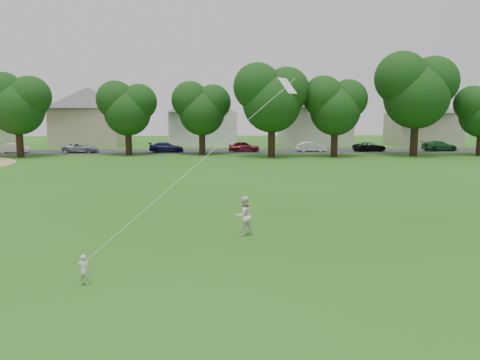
{
  "coord_description": "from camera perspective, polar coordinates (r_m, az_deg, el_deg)",
  "views": [
    {
      "loc": [
        1.42,
        -15.01,
        4.79
      ],
      "look_at": [
        2.39,
        2.0,
        2.3
      ],
      "focal_mm": 35.0,
      "sensor_mm": 36.0,
      "label": 1
    }
  ],
  "objects": [
    {
      "name": "parked_cars",
      "position": [
        56.17,
        -2.8,
        4.03
      ],
      "size": [
        63.4,
        2.34,
        1.27
      ],
      "color": "black",
      "rests_on": "ground"
    },
    {
      "name": "house_row",
      "position": [
        67.05,
        -5.18,
        8.38
      ],
      "size": [
        77.13,
        14.03,
        9.98
      ],
      "color": "beige",
      "rests_on": "ground"
    },
    {
      "name": "kite",
      "position": [
        16.77,
        -3.89,
        3.12
      ],
      "size": [
        3.97,
        4.51,
        11.78
      ],
      "color": "white",
      "rests_on": "ground"
    },
    {
      "name": "ground",
      "position": [
        15.82,
        -8.37,
        -9.4
      ],
      "size": [
        160.0,
        160.0,
        0.0
      ],
      "primitive_type": "plane",
      "color": "#215413",
      "rests_on": "ground"
    },
    {
      "name": "toddler",
      "position": [
        13.92,
        -18.52,
        -10.34
      ],
      "size": [
        0.33,
        0.22,
        0.88
      ],
      "primitive_type": "imported",
      "rotation": [
        0.0,
        0.0,
        3.17
      ],
      "color": "silver",
      "rests_on": "ground"
    },
    {
      "name": "street",
      "position": [
        57.23,
        -4.69,
        3.5
      ],
      "size": [
        90.0,
        7.0,
        0.01
      ],
      "primitive_type": "cube",
      "color": "#2D2D30",
      "rests_on": "ground"
    },
    {
      "name": "older_boy",
      "position": [
        18.29,
        0.47,
        -4.37
      ],
      "size": [
        0.94,
        0.88,
        1.55
      ],
      "primitive_type": "imported",
      "rotation": [
        0.0,
        0.0,
        3.67
      ],
      "color": "white",
      "rests_on": "ground"
    },
    {
      "name": "tree_row",
      "position": [
        50.73,
        1.39,
        10.08
      ],
      "size": [
        84.17,
        9.2,
        11.47
      ],
      "color": "black",
      "rests_on": "ground"
    }
  ]
}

